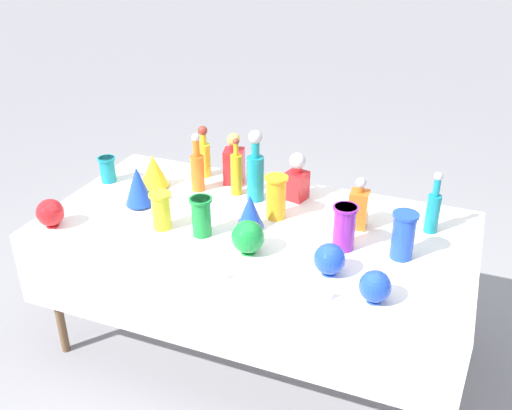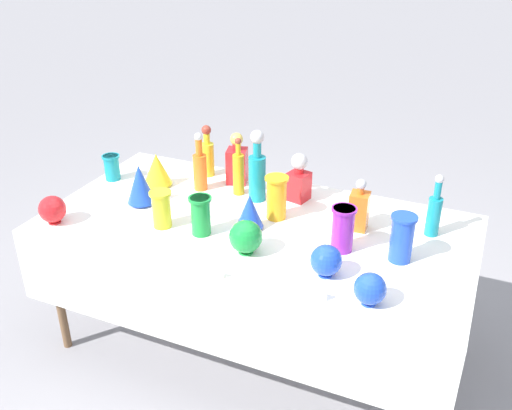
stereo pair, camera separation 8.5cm
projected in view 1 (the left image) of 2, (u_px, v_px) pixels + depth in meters
ground_plane at (256, 343)px, 3.14m from camera, size 40.00×40.00×0.00m
display_table at (253, 237)px, 2.78m from camera, size 2.07×1.07×0.76m
tall_bottle_0 at (204, 155)px, 3.22m from camera, size 0.08×0.08×0.30m
tall_bottle_1 at (255, 171)px, 2.94m from camera, size 0.09×0.09×0.39m
tall_bottle_2 at (236, 172)px, 3.01m from camera, size 0.06×0.06×0.32m
tall_bottle_3 at (433, 209)px, 2.66m from camera, size 0.06×0.06×0.31m
tall_bottle_4 at (197, 168)px, 3.06m from camera, size 0.07×0.07×0.33m
square_decanter_0 at (234, 162)px, 3.14m from camera, size 0.13×0.13×0.29m
square_decanter_1 at (359, 207)px, 2.71m from camera, size 0.09×0.09×0.26m
square_decanter_2 at (297, 178)px, 2.97m from camera, size 0.12×0.12×0.26m
slender_vase_0 at (201, 215)px, 2.64m from camera, size 0.11×0.11×0.19m
slender_vase_1 at (403, 234)px, 2.46m from camera, size 0.11×0.11×0.22m
slender_vase_2 at (344, 226)px, 2.53m from camera, size 0.11×0.11×0.21m
slender_vase_3 at (108, 168)px, 3.18m from camera, size 0.10×0.10×0.14m
slender_vase_4 at (276, 196)px, 2.79m from camera, size 0.12×0.12×0.22m
slender_vase_5 at (161, 209)px, 2.70m from camera, size 0.11×0.11×0.18m
fluted_vase_0 at (250, 211)px, 2.70m from camera, size 0.13×0.13×0.18m
fluted_vase_1 at (154, 170)px, 3.10m from camera, size 0.16×0.16×0.19m
fluted_vase_2 at (138, 186)px, 2.90m from camera, size 0.15×0.15×0.21m
round_bowl_0 at (248, 237)px, 2.51m from camera, size 0.15×0.15×0.16m
round_bowl_1 at (329, 259)px, 2.37m from camera, size 0.13×0.13×0.14m
round_bowl_2 at (50, 213)px, 2.73m from camera, size 0.13×0.13×0.14m
round_bowl_3 at (375, 286)px, 2.20m from camera, size 0.13×0.13×0.14m
price_tag_left at (325, 293)px, 2.24m from camera, size 0.06×0.02×0.05m
price_tag_center at (222, 274)px, 2.36m from camera, size 0.05×0.02×0.04m
cardboard_box_behind_left at (345, 236)px, 3.83m from camera, size 0.41×0.34×0.42m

